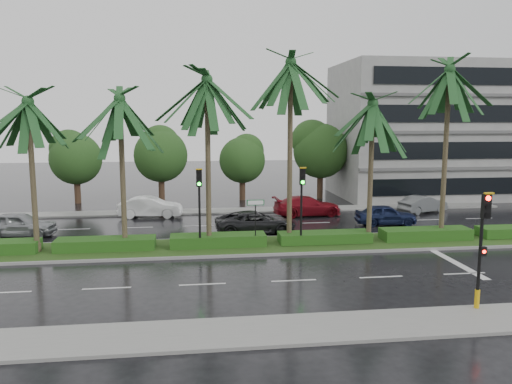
{
  "coord_description": "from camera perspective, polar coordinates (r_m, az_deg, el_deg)",
  "views": [
    {
      "loc": [
        -4.33,
        -25.74,
        7.01
      ],
      "look_at": [
        -0.84,
        1.5,
        3.02
      ],
      "focal_mm": 35.0,
      "sensor_mm": 36.0,
      "label": 1
    }
  ],
  "objects": [
    {
      "name": "building",
      "position": [
        48.67,
        18.82,
        6.64
      ],
      "size": [
        16.0,
        10.0,
        12.0
      ],
      "primitive_type": "cube",
      "color": "gray",
      "rests_on": "ground"
    },
    {
      "name": "hedge",
      "position": [
        27.87,
        1.86,
        -5.35
      ],
      "size": [
        35.2,
        1.4,
        0.6
      ],
      "color": "#194513",
      "rests_on": "median"
    },
    {
      "name": "near_sidewalk",
      "position": [
        17.56,
        7.87,
        -15.13
      ],
      "size": [
        40.0,
        2.4,
        0.12
      ],
      "primitive_type": "cube",
      "color": "gray",
      "rests_on": "ground"
    },
    {
      "name": "signal_near",
      "position": [
        19.86,
        24.42,
        -5.61
      ],
      "size": [
        0.34,
        0.45,
        4.36
      ],
      "color": "black",
      "rests_on": "near_sidewalk"
    },
    {
      "name": "palm_row",
      "position": [
        26.96,
        -0.73,
        10.68
      ],
      "size": [
        26.3,
        4.2,
        10.73
      ],
      "color": "#3A3121",
      "rests_on": "median"
    },
    {
      "name": "car_white",
      "position": [
        36.87,
        -11.97,
        -1.69
      ],
      "size": [
        1.9,
        4.63,
        1.49
      ],
      "primitive_type": "imported",
      "rotation": [
        0.0,
        0.0,
        1.5
      ],
      "color": "white",
      "rests_on": "ground"
    },
    {
      "name": "median",
      "position": [
        27.96,
        1.85,
        -6.09
      ],
      "size": [
        36.0,
        4.0,
        0.15
      ],
      "color": "gray",
      "rests_on": "ground"
    },
    {
      "name": "signal_median_right",
      "position": [
        26.98,
        5.26,
        -0.32
      ],
      "size": [
        0.34,
        0.42,
        4.36
      ],
      "color": "black",
      "rests_on": "median"
    },
    {
      "name": "street_sign",
      "position": [
        26.88,
        -0.06,
        -2.21
      ],
      "size": [
        0.95,
        0.09,
        2.6
      ],
      "color": "black",
      "rests_on": "median"
    },
    {
      "name": "car_red",
      "position": [
        36.86,
        5.87,
        -1.6
      ],
      "size": [
        2.42,
        5.13,
        1.45
      ],
      "primitive_type": "imported",
      "rotation": [
        0.0,
        0.0,
        1.65
      ],
      "color": "maroon",
      "rests_on": "ground"
    },
    {
      "name": "car_darkgrey",
      "position": [
        31.02,
        -0.05,
        -3.48
      ],
      "size": [
        2.67,
        5.16,
        1.39
      ],
      "primitive_type": "imported",
      "rotation": [
        0.0,
        0.0,
        1.64
      ],
      "color": "black",
      "rests_on": "ground"
    },
    {
      "name": "car_silver",
      "position": [
        33.43,
        -25.45,
        -3.35
      ],
      "size": [
        2.09,
        4.47,
        1.48
      ],
      "primitive_type": "imported",
      "rotation": [
        0.0,
        0.0,
        1.49
      ],
      "color": "#95989C",
      "rests_on": "ground"
    },
    {
      "name": "ground",
      "position": [
        27.03,
        2.19,
        -6.77
      ],
      "size": [
        120.0,
        120.0,
        0.0
      ],
      "primitive_type": "plane",
      "color": "black",
      "rests_on": "ground"
    },
    {
      "name": "car_blue",
      "position": [
        34.61,
        14.61,
        -2.53
      ],
      "size": [
        1.92,
        4.14,
        1.37
      ],
      "primitive_type": "imported",
      "rotation": [
        0.0,
        0.0,
        1.5
      ],
      "color": "#172145",
      "rests_on": "ground"
    },
    {
      "name": "car_grey",
      "position": [
        39.96,
        18.54,
        -1.32
      ],
      "size": [
        2.72,
        4.19,
        1.3
      ],
      "primitive_type": "imported",
      "rotation": [
        0.0,
        0.0,
        1.94
      ],
      "color": "#585C5D",
      "rests_on": "ground"
    },
    {
      "name": "signal_median_left",
      "position": [
        26.35,
        -6.49,
        -0.55
      ],
      "size": [
        0.34,
        0.42,
        4.36
      ],
      "color": "black",
      "rests_on": "median"
    },
    {
      "name": "lane_markings",
      "position": [
        27.27,
        8.69,
        -6.71
      ],
      "size": [
        34.0,
        13.06,
        0.01
      ],
      "color": "silver",
      "rests_on": "ground"
    },
    {
      "name": "far_sidewalk",
      "position": [
        38.62,
        -0.74,
        -2.1
      ],
      "size": [
        40.0,
        2.0,
        0.12
      ],
      "primitive_type": "cube",
      "color": "gray",
      "rests_on": "ground"
    },
    {
      "name": "bg_trees",
      "position": [
        43.86,
        0.92,
        4.8
      ],
      "size": [
        32.73,
        5.15,
        7.44
      ],
      "color": "#3C281B",
      "rests_on": "ground"
    }
  ]
}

